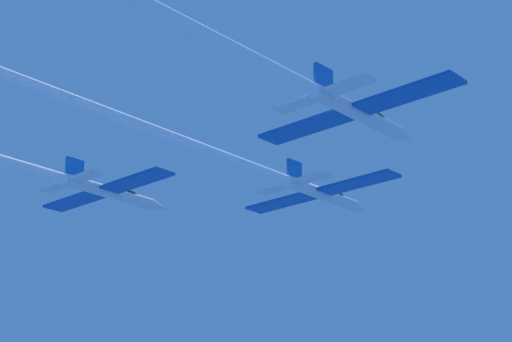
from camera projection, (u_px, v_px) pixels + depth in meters
jet_lead at (228, 159)px, 83.46m from camera, size 20.01×57.32×3.31m
jet_right_wing at (205, 35)px, 59.39m from camera, size 20.01×64.77×3.31m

